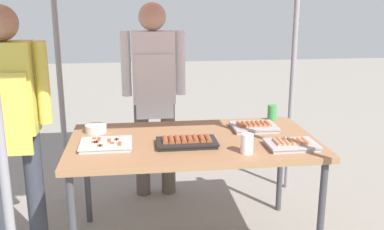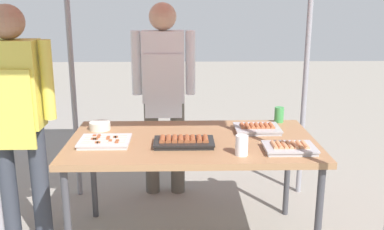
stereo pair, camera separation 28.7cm
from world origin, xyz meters
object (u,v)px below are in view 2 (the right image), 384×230
(stall_table, at_px, (192,147))
(tray_meat_skewers, at_px, (105,141))
(tray_pork_links, at_px, (184,142))
(tray_spring_rolls, at_px, (289,148))
(tray_grilled_sausages, at_px, (257,128))
(condiment_bowl, at_px, (100,126))
(drink_cup_by_wok, at_px, (279,115))
(customer_nearby, at_px, (16,107))
(vendor_woman, at_px, (164,84))
(drink_cup_near_edge, at_px, (242,145))

(stall_table, distance_m, tray_meat_skewers, 0.56)
(tray_pork_links, bearing_deg, tray_spring_rolls, -10.81)
(tray_grilled_sausages, bearing_deg, condiment_bowl, 176.67)
(drink_cup_by_wok, distance_m, customer_nearby, 1.84)
(tray_pork_links, bearing_deg, vendor_woman, 99.46)
(tray_grilled_sausages, bearing_deg, drink_cup_by_wok, 48.54)
(tray_spring_rolls, height_order, condiment_bowl, condiment_bowl)
(tray_spring_rolls, height_order, drink_cup_near_edge, drink_cup_near_edge)
(tray_meat_skewers, xyz_separation_m, tray_spring_rolls, (1.13, -0.16, 0.00))
(tray_meat_skewers, xyz_separation_m, tray_pork_links, (0.50, -0.03, 0.01))
(tray_grilled_sausages, height_order, customer_nearby, customer_nearby)
(stall_table, bearing_deg, customer_nearby, 175.84)
(drink_cup_by_wok, bearing_deg, customer_nearby, -170.24)
(stall_table, relative_size, tray_spring_rolls, 5.22)
(tray_grilled_sausages, relative_size, condiment_bowl, 2.13)
(tray_meat_skewers, height_order, drink_cup_by_wok, drink_cup_by_wok)
(tray_grilled_sausages, distance_m, tray_pork_links, 0.58)
(drink_cup_near_edge, xyz_separation_m, vendor_woman, (-0.49, 1.14, 0.14))
(tray_pork_links, height_order, condiment_bowl, same)
(tray_meat_skewers, bearing_deg, tray_grilled_sausages, 14.18)
(vendor_woman, bearing_deg, stall_table, 104.41)
(tray_grilled_sausages, relative_size, tray_pork_links, 0.82)
(tray_grilled_sausages, distance_m, vendor_woman, 0.96)
(customer_nearby, bearing_deg, condiment_bowl, 16.02)
(drink_cup_by_wok, relative_size, customer_nearby, 0.07)
(tray_grilled_sausages, xyz_separation_m, drink_cup_near_edge, (-0.17, -0.47, 0.04))
(tray_meat_skewers, relative_size, tray_spring_rolls, 1.04)
(tray_pork_links, xyz_separation_m, tray_spring_rolls, (0.63, -0.12, -0.00))
(tray_pork_links, xyz_separation_m, condiment_bowl, (-0.58, 0.35, 0.00))
(drink_cup_near_edge, bearing_deg, stall_table, 132.49)
(vendor_woman, relative_size, customer_nearby, 1.00)
(tray_spring_rolls, bearing_deg, tray_grilled_sausages, 107.20)
(vendor_woman, bearing_deg, tray_pork_links, 99.46)
(tray_spring_rolls, height_order, customer_nearby, customer_nearby)
(tray_grilled_sausages, bearing_deg, tray_spring_rolls, -72.80)
(condiment_bowl, distance_m, vendor_woman, 0.76)
(condiment_bowl, bearing_deg, vendor_woman, 54.61)
(tray_grilled_sausages, xyz_separation_m, tray_spring_rolls, (0.13, -0.41, -0.00))
(stall_table, relative_size, vendor_woman, 0.99)
(tray_spring_rolls, bearing_deg, stall_table, 157.35)
(tray_grilled_sausages, relative_size, customer_nearby, 0.19)
(tray_pork_links, bearing_deg, stall_table, 65.59)
(drink_cup_by_wok, xyz_separation_m, vendor_woman, (-0.87, 0.44, 0.15))
(stall_table, distance_m, customer_nearby, 1.18)
(customer_nearby, bearing_deg, vendor_woman, 38.50)
(stall_table, xyz_separation_m, tray_meat_skewers, (-0.55, -0.09, 0.07))
(tray_meat_skewers, height_order, tray_pork_links, tray_pork_links)
(tray_grilled_sausages, distance_m, condiment_bowl, 1.09)
(tray_pork_links, bearing_deg, drink_cup_near_edge, -29.00)
(drink_cup_by_wok, bearing_deg, vendor_woman, 153.29)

